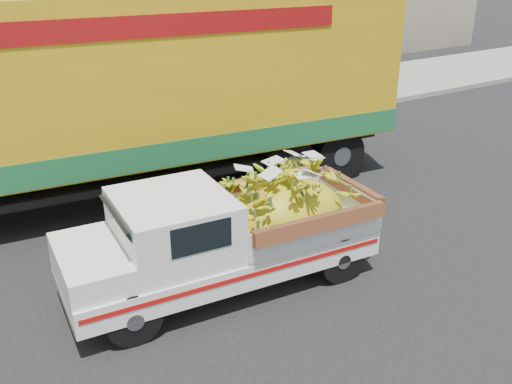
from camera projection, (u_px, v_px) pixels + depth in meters
ground at (220, 298)px, 7.91m from camera, size 100.00×100.00×0.00m
curb at (81, 158)px, 12.89m from camera, size 60.00×0.25×0.15m
sidewalk at (56, 134)px, 14.52m from camera, size 60.00×4.00×0.14m
pickup_truck at (243, 229)px, 8.05m from camera, size 4.48×1.95×1.53m
semi_trailer at (89, 93)px, 10.01m from camera, size 12.04×3.76×3.80m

